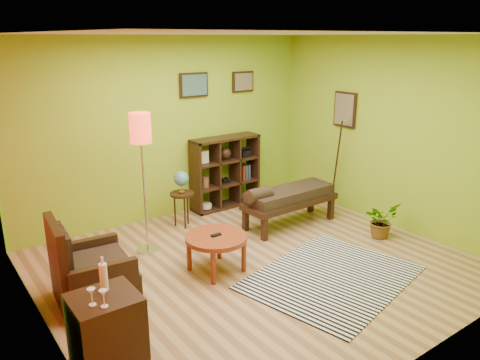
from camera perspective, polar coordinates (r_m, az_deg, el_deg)
ground at (r=6.01m, az=2.14°, el=-10.36°), size 5.00×5.00×0.00m
room_shell at (r=5.38m, az=1.48°, el=6.69°), size 5.04×4.54×2.82m
zebra_rug at (r=5.84m, az=11.13°, el=-11.54°), size 2.30×1.95×0.01m
coffee_table at (r=5.73m, az=-2.92°, el=-7.39°), size 0.76×0.76×0.49m
armchair at (r=5.41m, az=-17.87°, el=-11.06°), size 0.87×0.87×0.97m
side_cabinet at (r=4.41m, az=-15.94°, el=-17.17°), size 0.56×0.51×0.98m
floor_lamp at (r=6.02m, az=-11.97°, el=4.68°), size 0.28×0.28×1.87m
globe_table at (r=7.00m, az=-7.15°, el=-0.60°), size 0.36×0.36×0.87m
cube_shelf at (r=7.82m, az=-1.71°, el=0.97°), size 1.20×0.35×1.20m
bench at (r=7.08m, az=5.86°, el=-2.10°), size 1.57×0.57×0.71m
potted_plant at (r=7.03m, az=16.79°, el=-5.12°), size 0.46×0.52×0.40m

